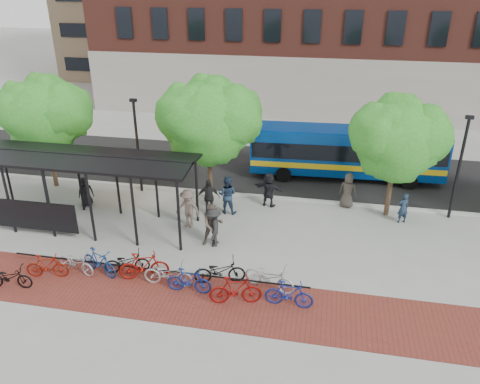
% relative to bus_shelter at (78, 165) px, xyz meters
% --- Properties ---
extents(ground, '(160.00, 160.00, 0.00)m').
position_rel_bus_shelter_xyz_m(ground, '(8.13, 0.48, -3.00)').
color(ground, '#9E9E99').
rests_on(ground, ground).
extents(asphalt_street, '(160.00, 8.00, 0.01)m').
position_rel_bus_shelter_xyz_m(asphalt_street, '(8.13, 8.48, -2.99)').
color(asphalt_street, black).
rests_on(asphalt_street, ground).
extents(curb, '(160.00, 0.25, 0.12)m').
position_rel_bus_shelter_xyz_m(curb, '(8.13, 4.48, -2.94)').
color(curb, '#B7B7B2').
rests_on(curb, ground).
extents(brick_strip, '(24.00, 3.00, 0.01)m').
position_rel_bus_shelter_xyz_m(brick_strip, '(6.13, -4.52, -3.00)').
color(brick_strip, maroon).
rests_on(brick_strip, ground).
extents(bike_rack_rail, '(12.00, 0.05, 0.95)m').
position_rel_bus_shelter_xyz_m(bike_rack_rail, '(4.83, -3.62, -3.00)').
color(bike_rack_rail, black).
rests_on(bike_rack_rail, ground).
extents(bus_shelter, '(10.60, 3.07, 3.60)m').
position_rel_bus_shelter_xyz_m(bus_shelter, '(0.00, 0.00, 0.00)').
color(bus_shelter, black).
rests_on(bus_shelter, ground).
extents(tree_a, '(4.90, 4.00, 6.18)m').
position_rel_bus_shelter_xyz_m(tree_a, '(-3.77, 3.83, 1.24)').
color(tree_a, '#382619').
rests_on(tree_a, ground).
extents(tree_b, '(5.15, 4.20, 6.47)m').
position_rel_bus_shelter_xyz_m(tree_b, '(5.23, 3.83, 1.46)').
color(tree_b, '#382619').
rests_on(tree_b, ground).
extents(tree_c, '(4.66, 3.80, 5.92)m').
position_rel_bus_shelter_xyz_m(tree_c, '(14.22, 3.83, 1.06)').
color(tree_c, '#382619').
rests_on(tree_c, ground).
extents(lamp_post_left, '(0.35, 0.20, 5.12)m').
position_rel_bus_shelter_xyz_m(lamp_post_left, '(1.13, 4.08, -0.25)').
color(lamp_post_left, black).
rests_on(lamp_post_left, ground).
extents(lamp_post_right, '(0.35, 0.20, 5.12)m').
position_rel_bus_shelter_xyz_m(lamp_post_right, '(17.13, 4.08, -0.25)').
color(lamp_post_right, black).
rests_on(lamp_post_right, ground).
extents(bus, '(10.99, 3.01, 2.94)m').
position_rel_bus_shelter_xyz_m(bus, '(12.07, 8.19, -1.31)').
color(bus, navy).
rests_on(bus, ground).
extents(bike_0, '(1.82, 0.83, 0.92)m').
position_rel_bus_shelter_xyz_m(bike_0, '(-0.39, -5.19, -2.54)').
color(bike_0, black).
rests_on(bike_0, ground).
extents(bike_1, '(1.73, 0.77, 1.01)m').
position_rel_bus_shelter_xyz_m(bike_1, '(0.64, -4.30, -2.50)').
color(bike_1, maroon).
rests_on(bike_1, ground).
extents(bike_2, '(1.87, 1.07, 0.93)m').
position_rel_bus_shelter_xyz_m(bike_2, '(1.58, -3.78, -2.53)').
color(bike_2, '#B1B0B3').
rests_on(bike_2, ground).
extents(bike_3, '(1.89, 1.17, 1.10)m').
position_rel_bus_shelter_xyz_m(bike_3, '(2.55, -3.69, -2.45)').
color(bike_3, navy).
rests_on(bike_3, ground).
extents(bike_4, '(1.88, 1.14, 0.93)m').
position_rel_bus_shelter_xyz_m(bike_4, '(3.57, -3.37, -2.53)').
color(bike_4, black).
rests_on(bike_4, ground).
extents(bike_5, '(2.01, 1.12, 1.16)m').
position_rel_bus_shelter_xyz_m(bike_5, '(4.39, -3.65, -2.42)').
color(bike_5, maroon).
rests_on(bike_5, ground).
extents(bike_6, '(1.95, 0.69, 1.02)m').
position_rel_bus_shelter_xyz_m(bike_6, '(5.46, -3.87, -2.49)').
color(bike_6, '#A9A8AB').
rests_on(bike_6, ground).
extents(bike_7, '(1.72, 0.51, 1.03)m').
position_rel_bus_shelter_xyz_m(bike_7, '(6.37, -4.15, -2.48)').
color(bike_7, navy).
rests_on(bike_7, ground).
extents(bike_8, '(2.09, 1.20, 1.04)m').
position_rel_bus_shelter_xyz_m(bike_8, '(7.34, -3.32, -2.48)').
color(bike_8, black).
rests_on(bike_8, ground).
extents(bike_9, '(1.98, 0.96, 1.15)m').
position_rel_bus_shelter_xyz_m(bike_9, '(8.20, -4.45, -2.43)').
color(bike_9, maroon).
rests_on(bike_9, ground).
extents(bike_10, '(2.16, 1.26, 1.07)m').
position_rel_bus_shelter_xyz_m(bike_10, '(9.27, -3.36, -2.46)').
color(bike_10, '#AFAFB2').
rests_on(bike_10, ground).
extents(bike_11, '(1.77, 0.56, 1.05)m').
position_rel_bus_shelter_xyz_m(bike_11, '(10.10, -4.25, -2.47)').
color(bike_11, navy).
rests_on(bike_11, ground).
extents(pedestrian_0, '(0.90, 0.79, 1.55)m').
position_rel_bus_shelter_xyz_m(pedestrian_0, '(-0.93, 1.83, -2.22)').
color(pedestrian_0, black).
rests_on(pedestrian_0, ground).
extents(pedestrian_2, '(0.98, 0.78, 1.96)m').
position_rel_bus_shelter_xyz_m(pedestrian_2, '(6.35, 2.45, -2.02)').
color(pedestrian_2, '#1E2F46').
rests_on(pedestrian_2, ground).
extents(pedestrian_3, '(1.36, 0.95, 1.92)m').
position_rel_bus_shelter_xyz_m(pedestrian_3, '(4.88, 0.67, -2.04)').
color(pedestrian_3, brown).
rests_on(pedestrian_3, ground).
extents(pedestrian_4, '(1.16, 0.63, 1.87)m').
position_rel_bus_shelter_xyz_m(pedestrian_4, '(5.49, 2.10, -2.06)').
color(pedestrian_4, black).
rests_on(pedestrian_4, ground).
extents(pedestrian_5, '(1.76, 0.92, 1.81)m').
position_rel_bus_shelter_xyz_m(pedestrian_5, '(8.26, 3.61, -2.09)').
color(pedestrian_5, black).
rests_on(pedestrian_5, ground).
extents(pedestrian_6, '(1.02, 0.80, 1.84)m').
position_rel_bus_shelter_xyz_m(pedestrian_6, '(12.20, 4.28, -2.08)').
color(pedestrian_6, '#3E3832').
rests_on(pedestrian_6, ground).
extents(pedestrian_7, '(0.66, 0.55, 1.53)m').
position_rel_bus_shelter_xyz_m(pedestrian_7, '(14.78, 3.08, -2.23)').
color(pedestrian_7, '#1B2C41').
rests_on(pedestrian_7, ground).
extents(pedestrian_8, '(1.17, 1.09, 1.93)m').
position_rel_bus_shelter_xyz_m(pedestrian_8, '(6.38, -0.59, -2.03)').
color(pedestrian_8, brown).
rests_on(pedestrian_8, ground).
extents(pedestrian_9, '(0.90, 1.28, 1.80)m').
position_rel_bus_shelter_xyz_m(pedestrian_9, '(6.45, -0.71, -2.10)').
color(pedestrian_9, black).
rests_on(pedestrian_9, ground).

